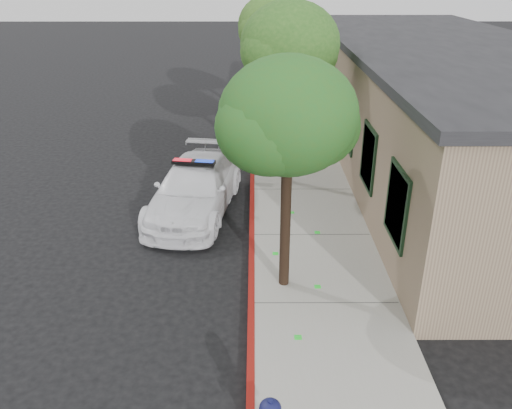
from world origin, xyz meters
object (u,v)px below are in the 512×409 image
object	(u,v)px
street_tree_near	(289,121)
street_tree_mid	(290,48)
police_car	(195,188)
clapboard_building	(439,104)
street_tree_far	(275,29)

from	to	relation	value
street_tree_near	street_tree_mid	distance (m)	5.98
police_car	street_tree_near	distance (m)	5.60
clapboard_building	street_tree_near	bearing A→B (deg)	-125.54
police_car	street_tree_far	size ratio (longest dim) A/B	0.97
street_tree_far	street_tree_near	bearing A→B (deg)	-90.82
street_tree_mid	street_tree_far	world-z (taller)	street_tree_mid
police_car	street_tree_near	size ratio (longest dim) A/B	1.07
clapboard_building	police_car	bearing A→B (deg)	-152.75
clapboard_building	street_tree_far	xyz separation A→B (m)	(-5.73, 3.63, 2.15)
police_car	street_tree_near	world-z (taller)	street_tree_near
clapboard_building	police_car	world-z (taller)	clapboard_building
clapboard_building	street_tree_near	distance (m)	10.30
street_tree_near	street_tree_mid	bearing A→B (deg)	86.22
street_tree_near	street_tree_mid	xyz separation A→B (m)	(0.39, 5.95, 0.50)
clapboard_building	street_tree_mid	xyz separation A→B (m)	(-5.51, -2.31, 2.24)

